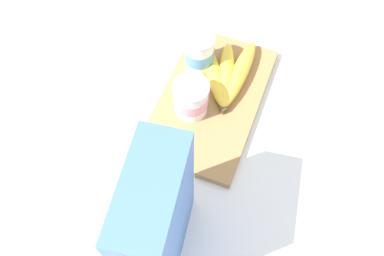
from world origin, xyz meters
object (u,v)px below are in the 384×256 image
object	(u,v)px
yogurt_cup_back	(199,53)
cutting_board	(210,100)
yogurt_cup_front	(191,98)
banana_bunch	(228,74)
cereal_box	(156,218)

from	to	relation	value
yogurt_cup_back	cutting_board	bearing A→B (deg)	-142.97
yogurt_cup_front	banana_bunch	world-z (taller)	yogurt_cup_front
yogurt_cup_front	cereal_box	bearing A→B (deg)	-169.92
yogurt_cup_back	banana_bunch	xyz separation A→B (m)	(-0.01, -0.07, -0.03)
yogurt_cup_front	cutting_board	bearing A→B (deg)	-35.36
cutting_board	yogurt_cup_back	size ratio (longest dim) A/B	3.70
cutting_board	cereal_box	world-z (taller)	cereal_box
cutting_board	yogurt_cup_back	distance (m)	0.10
yogurt_cup_back	banana_bunch	world-z (taller)	yogurt_cup_back
cutting_board	cereal_box	xyz separation A→B (m)	(-0.31, -0.02, 0.13)
banana_bunch	cereal_box	bearing A→B (deg)	-179.56
banana_bunch	yogurt_cup_front	bearing A→B (deg)	155.42
cereal_box	yogurt_cup_back	size ratio (longest dim) A/B	2.87
cutting_board	cereal_box	size ratio (longest dim) A/B	1.29
yogurt_cup_back	banana_bunch	bearing A→B (deg)	-97.98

